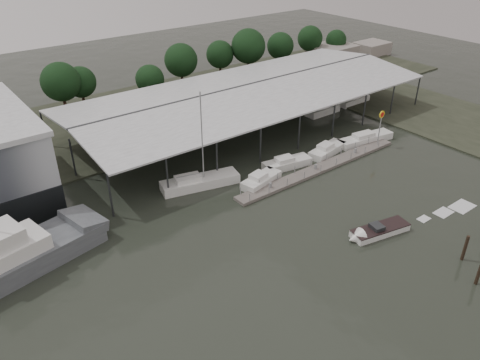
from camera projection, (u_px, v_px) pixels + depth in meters
ground at (290, 248)px, 48.38m from camera, size 200.00×200.00×0.00m
land_strip_far at (116, 122)px, 77.23m from camera, size 140.00×30.00×0.30m
land_strip_east at (445, 117)px, 79.08m from camera, size 20.00×60.00×0.30m
covered_boat_shed at (250, 88)px, 73.63m from camera, size 58.24×24.00×6.96m
floating_dock at (321, 168)px, 63.11m from camera, size 28.00×2.00×1.40m
shell_fuel_sign at (381, 121)px, 67.63m from camera, size 1.10×0.18×5.55m
distant_commercial_buildings at (345, 52)px, 109.52m from camera, size 22.00×8.00×4.00m
grey_trawler at (16, 256)px, 44.64m from camera, size 18.30×8.46×8.84m
white_sailboat at (199, 182)px, 58.93m from camera, size 10.27×4.92×12.61m
speedboat_underway at (375, 232)px, 50.12m from camera, size 18.22×5.70×2.00m
moored_cruiser_0 at (261, 180)px, 59.45m from camera, size 6.23×3.42×1.70m
moored_cruiser_1 at (287, 163)px, 63.46m from camera, size 7.09×3.36×1.70m
moored_cruiser_2 at (327, 150)px, 67.03m from camera, size 7.01×3.38×1.70m
moored_cruiser_3 at (365, 139)px, 70.36m from camera, size 9.49×3.58×1.70m
horizon_tree_line at (212, 57)px, 90.83m from camera, size 68.24×10.07×10.35m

